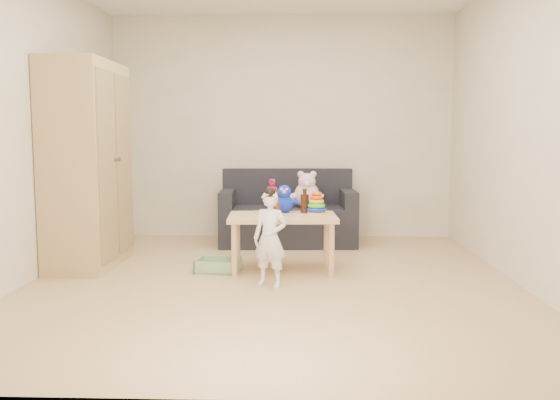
{
  "coord_description": "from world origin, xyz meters",
  "views": [
    {
      "loc": [
        0.23,
        -4.82,
        1.19
      ],
      "look_at": [
        0.05,
        0.25,
        0.65
      ],
      "focal_mm": 38.0,
      "sensor_mm": 36.0,
      "label": 1
    }
  ],
  "objects_px": {
    "sofa": "(288,225)",
    "play_table": "(282,243)",
    "toddler": "(270,240)",
    "wardrobe": "(87,165)"
  },
  "relations": [
    {
      "from": "sofa",
      "to": "play_table",
      "type": "distance_m",
      "value": 1.31
    },
    {
      "from": "play_table",
      "to": "toddler",
      "type": "bearing_deg",
      "value": -98.37
    },
    {
      "from": "wardrobe",
      "to": "toddler",
      "type": "height_order",
      "value": "wardrobe"
    },
    {
      "from": "wardrobe",
      "to": "sofa",
      "type": "distance_m",
      "value": 2.27
    },
    {
      "from": "toddler",
      "to": "wardrobe",
      "type": "bearing_deg",
      "value": 178.03
    },
    {
      "from": "wardrobe",
      "to": "play_table",
      "type": "relative_size",
      "value": 1.97
    },
    {
      "from": "wardrobe",
      "to": "play_table",
      "type": "xyz_separation_m",
      "value": [
        1.8,
        -0.15,
        -0.69
      ]
    },
    {
      "from": "play_table",
      "to": "wardrobe",
      "type": "bearing_deg",
      "value": 175.2
    },
    {
      "from": "wardrobe",
      "to": "toddler",
      "type": "xyz_separation_m",
      "value": [
        1.72,
        -0.7,
        -0.56
      ]
    },
    {
      "from": "sofa",
      "to": "toddler",
      "type": "bearing_deg",
      "value": -95.44
    }
  ]
}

